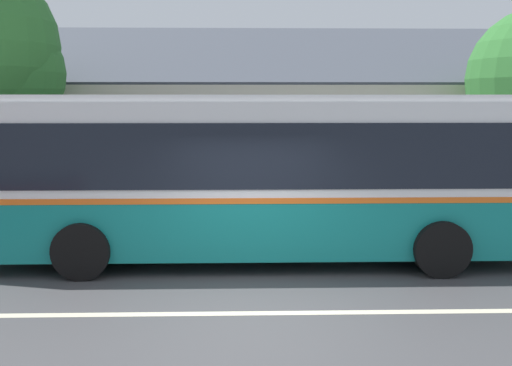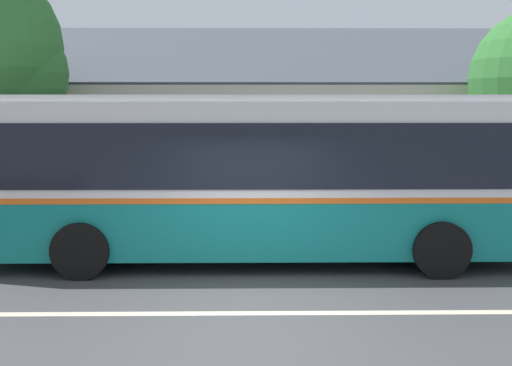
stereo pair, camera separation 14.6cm
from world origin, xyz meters
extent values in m
plane|color=#424244|center=(0.00, 0.00, 0.00)|extent=(300.00, 300.00, 0.00)
cube|color=gray|center=(0.00, 6.00, 0.07)|extent=(60.00, 3.00, 0.15)
cube|color=beige|center=(0.00, 0.00, 0.00)|extent=(60.00, 0.16, 0.01)
cube|color=beige|center=(-2.67, 13.46, 1.74)|extent=(24.70, 9.73, 3.48)
cube|color=#424751|center=(-2.67, 11.03, 4.51)|extent=(25.30, 4.93, 2.22)
cube|color=#424751|center=(-2.67, 15.90, 4.51)|extent=(25.30, 4.93, 2.22)
cube|color=black|center=(5.97, 8.57, 1.91)|extent=(1.10, 0.06, 1.30)
cube|color=#4C3323|center=(1.03, 8.57, 1.05)|extent=(1.00, 0.06, 2.10)
cube|color=#147F7A|center=(0.01, 2.90, 0.79)|extent=(10.66, 2.53, 1.04)
cube|color=orange|center=(0.01, 2.90, 1.36)|extent=(10.68, 2.55, 0.10)
cube|color=white|center=(0.01, 2.90, 2.23)|extent=(10.66, 2.53, 1.62)
cube|color=white|center=(0.01, 2.90, 3.10)|extent=(10.45, 2.41, 0.12)
cube|color=black|center=(0.02, 4.16, 2.13)|extent=(9.80, 0.06, 1.12)
cube|color=black|center=(0.01, 1.64, 2.13)|extent=(9.80, 0.06, 1.12)
cube|color=#192D99|center=(-1.31, 4.17, 0.79)|extent=(2.98, 0.04, 0.73)
cube|color=black|center=(4.17, 4.16, 1.48)|extent=(0.90, 0.03, 2.41)
cylinder|color=black|center=(3.32, 4.14, 0.50)|extent=(1.00, 0.28, 1.00)
cylinder|color=black|center=(3.31, 1.64, 0.50)|extent=(1.00, 0.28, 1.00)
cylinder|color=black|center=(-2.91, 4.16, 0.50)|extent=(1.00, 0.28, 1.00)
cylinder|color=black|center=(-2.92, 1.66, 0.50)|extent=(1.00, 0.28, 1.00)
cube|color=black|center=(-5.87, 5.71, 0.38)|extent=(0.08, 0.43, 0.45)
sphere|color=#2D6B2D|center=(-6.27, 7.02, 3.74)|extent=(3.15, 3.15, 3.15)
camera|label=1|loc=(-0.16, -7.90, 3.10)|focal=40.00mm
camera|label=2|loc=(-0.02, -7.91, 3.10)|focal=40.00mm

